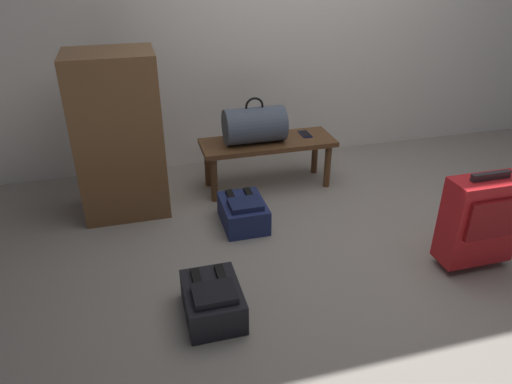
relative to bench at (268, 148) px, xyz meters
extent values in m
plane|color=gray|center=(0.33, -0.99, -0.32)|extent=(6.60, 6.60, 0.00)
cube|color=brown|center=(0.00, 0.00, 0.04)|extent=(1.00, 0.36, 0.04)
cylinder|color=brown|center=(-0.44, -0.13, -0.15)|extent=(0.05, 0.05, 0.34)
cylinder|color=brown|center=(0.44, -0.13, -0.15)|extent=(0.05, 0.05, 0.34)
cylinder|color=brown|center=(-0.44, 0.13, -0.15)|extent=(0.05, 0.05, 0.34)
cylinder|color=brown|center=(0.44, 0.13, -0.15)|extent=(0.05, 0.05, 0.34)
cylinder|color=#475160|center=(-0.10, 0.00, 0.19)|extent=(0.44, 0.26, 0.26)
torus|color=black|center=(-0.10, 0.00, 0.33)|extent=(0.14, 0.02, 0.14)
cube|color=#191E4C|center=(0.31, 0.04, 0.06)|extent=(0.07, 0.14, 0.01)
cube|color=black|center=(0.31, 0.04, 0.07)|extent=(0.06, 0.13, 0.00)
cube|color=red|center=(0.86, -1.29, -0.02)|extent=(0.42, 0.18, 0.51)
cube|color=maroon|center=(0.86, -1.39, 0.05)|extent=(0.33, 0.02, 0.23)
cube|color=#262628|center=(0.86, -1.29, 0.26)|extent=(0.23, 0.03, 0.04)
cylinder|color=black|center=(0.72, -1.22, -0.30)|extent=(0.02, 0.05, 0.05)
cylinder|color=black|center=(1.01, -1.22, -0.30)|extent=(0.02, 0.05, 0.05)
cube|color=black|center=(-0.68, -1.31, -0.24)|extent=(0.28, 0.38, 0.17)
cube|color=black|center=(-0.68, -1.38, -0.13)|extent=(0.21, 0.17, 0.04)
cube|color=black|center=(-0.74, -1.25, -0.14)|extent=(0.04, 0.19, 0.02)
cube|color=black|center=(-0.61, -1.25, -0.14)|extent=(0.04, 0.19, 0.02)
cube|color=navy|center=(-0.32, -0.50, -0.24)|extent=(0.28, 0.38, 0.17)
cube|color=#182045|center=(-0.32, -0.57, -0.13)|extent=(0.21, 0.17, 0.04)
cube|color=black|center=(-0.38, -0.44, -0.14)|extent=(0.04, 0.19, 0.02)
cube|color=black|center=(-0.25, -0.44, -0.14)|extent=(0.04, 0.19, 0.02)
cube|color=brown|center=(-1.06, -0.07, 0.23)|extent=(0.56, 0.44, 1.10)
camera|label=1|loc=(-0.95, -3.15, 1.37)|focal=33.19mm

